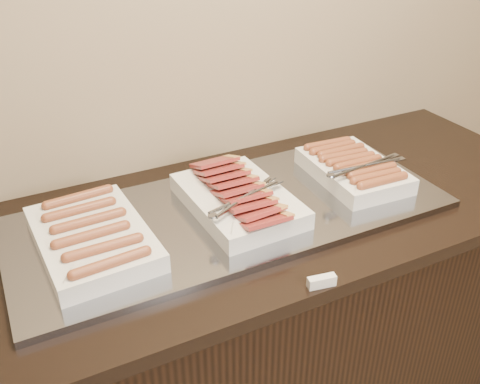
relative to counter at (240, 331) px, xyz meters
The scene contains 6 objects.
counter is the anchor object (origin of this frame).
warming_tray 0.46m from the counter, behind, with size 1.20×0.50×0.02m, color gray.
dish_left 0.64m from the counter, behind, with size 0.27×0.39×0.07m.
dish_center 0.50m from the counter, 151.42° to the right, with size 0.27×0.40×0.09m.
dish_right 0.63m from the counter, ahead, with size 0.26×0.34×0.08m.
label_holder 0.59m from the counter, 85.47° to the right, with size 0.07×0.02×0.03m, color silver.
Camera 1 is at (-0.57, 1.01, 1.71)m, focal length 40.00 mm.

